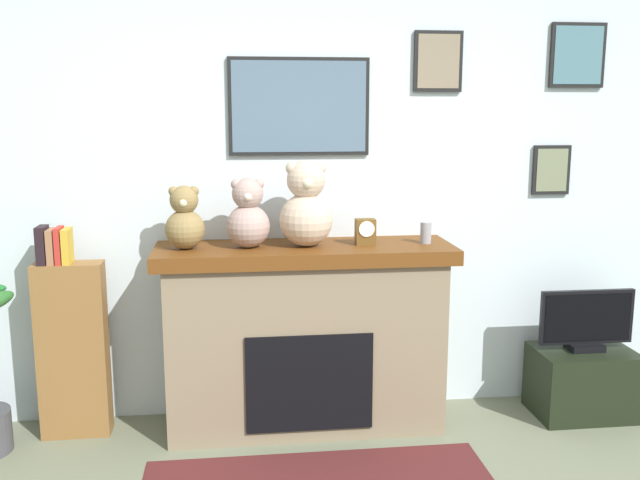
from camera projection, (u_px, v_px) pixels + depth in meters
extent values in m
cube|color=silver|center=(308.00, 197.00, 4.19)|extent=(5.20, 0.12, 2.60)
cube|color=black|center=(299.00, 107.00, 4.02)|extent=(0.80, 0.02, 0.55)
cube|color=#4B6277|center=(299.00, 107.00, 4.00)|extent=(0.76, 0.00, 0.51)
cube|color=black|center=(551.00, 170.00, 4.27)|extent=(0.23, 0.02, 0.30)
cube|color=#6E7558|center=(552.00, 170.00, 4.26)|extent=(0.19, 0.00, 0.26)
cube|color=black|center=(438.00, 61.00, 4.06)|extent=(0.28, 0.02, 0.34)
cube|color=#7E6E58|center=(439.00, 61.00, 4.05)|extent=(0.24, 0.00, 0.30)
cube|color=black|center=(578.00, 55.00, 4.16)|extent=(0.34, 0.02, 0.37)
cube|color=slate|center=(578.00, 55.00, 4.15)|extent=(0.30, 0.00, 0.33)
cube|color=#7E6D55|center=(305.00, 344.00, 4.04)|extent=(1.54, 0.48, 0.98)
cube|color=#5E3312|center=(305.00, 252.00, 3.94)|extent=(1.66, 0.54, 0.08)
cube|color=black|center=(310.00, 383.00, 3.83)|extent=(0.69, 0.02, 0.54)
cube|color=brown|center=(73.00, 350.00, 3.93)|extent=(0.37, 0.16, 0.99)
cube|color=black|center=(43.00, 245.00, 3.80)|extent=(0.05, 0.13, 0.21)
cube|color=#956342|center=(52.00, 246.00, 3.81)|extent=(0.04, 0.13, 0.19)
cube|color=#B42C25|center=(59.00, 245.00, 3.81)|extent=(0.03, 0.13, 0.20)
cube|color=gold|center=(67.00, 246.00, 3.82)|extent=(0.04, 0.13, 0.19)
cube|color=black|center=(582.00, 382.00, 4.23)|extent=(0.57, 0.40, 0.41)
cube|color=black|center=(585.00, 346.00, 4.19)|extent=(0.20, 0.14, 0.04)
cube|color=black|center=(587.00, 317.00, 4.16)|extent=(0.57, 0.03, 0.32)
cube|color=black|center=(588.00, 318.00, 4.14)|extent=(0.53, 0.00, 0.28)
cylinder|color=gray|center=(426.00, 233.00, 3.99)|extent=(0.06, 0.06, 0.12)
cube|color=brown|center=(365.00, 232.00, 3.94)|extent=(0.11, 0.08, 0.15)
cylinder|color=white|center=(367.00, 229.00, 3.90)|extent=(0.09, 0.01, 0.09)
sphere|color=olive|center=(185.00, 229.00, 3.82)|extent=(0.21, 0.21, 0.21)
sphere|color=olive|center=(184.00, 200.00, 3.79)|extent=(0.15, 0.15, 0.15)
sphere|color=olive|center=(173.00, 191.00, 3.77)|extent=(0.05, 0.05, 0.05)
sphere|color=olive|center=(194.00, 191.00, 3.79)|extent=(0.05, 0.05, 0.05)
sphere|color=beige|center=(183.00, 203.00, 3.73)|extent=(0.05, 0.05, 0.05)
sphere|color=#A58880|center=(248.00, 226.00, 3.86)|extent=(0.24, 0.24, 0.24)
sphere|color=#A58880|center=(248.00, 194.00, 3.82)|extent=(0.17, 0.17, 0.17)
sphere|color=#A58880|center=(236.00, 184.00, 3.81)|extent=(0.06, 0.06, 0.06)
sphere|color=#A58880|center=(259.00, 184.00, 3.82)|extent=(0.06, 0.06, 0.06)
sphere|color=beige|center=(248.00, 197.00, 3.76)|extent=(0.05, 0.05, 0.05)
sphere|color=#C6AB92|center=(306.00, 220.00, 3.89)|extent=(0.29, 0.29, 0.29)
sphere|color=#C6AB92|center=(306.00, 180.00, 3.85)|extent=(0.21, 0.21, 0.21)
sphere|color=#C6AB92|center=(292.00, 168.00, 3.83)|extent=(0.07, 0.07, 0.07)
sphere|color=#C6AB92|center=(319.00, 168.00, 3.85)|extent=(0.07, 0.07, 0.07)
sphere|color=beige|center=(308.00, 183.00, 3.77)|extent=(0.06, 0.06, 0.06)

